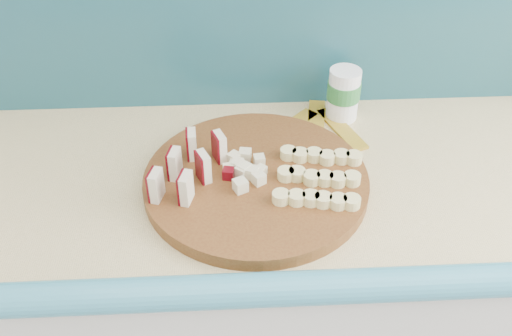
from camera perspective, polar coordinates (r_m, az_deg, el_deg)
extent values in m
cube|color=silver|center=(1.59, 15.35, -13.30)|extent=(2.20, 0.60, 0.88)
cube|color=#D1BB7A|center=(1.28, 18.76, -0.58)|extent=(2.20, 0.60, 0.03)
cube|color=teal|center=(1.08, 23.59, -10.71)|extent=(2.20, 0.06, 0.03)
cube|color=teal|center=(1.38, 17.36, 15.74)|extent=(2.20, 0.02, 0.50)
cylinder|color=#4F2711|center=(1.15, 0.00, -1.32)|extent=(0.53, 0.53, 0.03)
cube|color=beige|center=(1.08, -9.91, -1.73)|extent=(0.02, 0.04, 0.06)
cube|color=#4E050D|center=(1.09, -10.43, -1.68)|extent=(0.01, 0.04, 0.06)
cube|color=beige|center=(1.13, -8.07, 0.40)|extent=(0.02, 0.04, 0.06)
cube|color=#4E050D|center=(1.13, -8.56, 0.44)|extent=(0.01, 0.04, 0.06)
cube|color=beige|center=(1.18, -6.36, 2.36)|extent=(0.02, 0.04, 0.06)
cube|color=#4E050D|center=(1.18, -6.84, 2.40)|extent=(0.01, 0.04, 0.06)
cube|color=beige|center=(1.07, -6.96, -2.01)|extent=(0.02, 0.04, 0.06)
cube|color=#4E050D|center=(1.07, -7.49, -1.96)|extent=(0.01, 0.04, 0.06)
cube|color=beige|center=(1.12, -5.21, 0.15)|extent=(0.02, 0.04, 0.06)
cube|color=#4E050D|center=(1.12, -5.72, 0.20)|extent=(0.01, 0.04, 0.06)
cube|color=beige|center=(1.16, -3.61, 2.14)|extent=(0.02, 0.04, 0.06)
cube|color=#4E050D|center=(1.17, -4.10, 2.18)|extent=(0.01, 0.04, 0.06)
cube|color=#F9F3C7|center=(1.13, -0.88, -0.27)|extent=(0.02, 0.02, 0.02)
cube|color=#F9F3C7|center=(1.14, -0.46, -0.08)|extent=(0.02, 0.02, 0.02)
cube|color=#4E050D|center=(1.15, -0.26, 0.29)|extent=(0.02, 0.02, 0.02)
cube|color=#F9F3C7|center=(1.14, -1.05, 0.09)|extent=(0.02, 0.02, 0.02)
cube|color=#F9F3C7|center=(1.15, -1.20, 0.42)|extent=(0.02, 0.02, 0.02)
cube|color=#F9F3C7|center=(1.16, -1.70, 0.66)|extent=(0.02, 0.02, 0.02)
cube|color=#F9F3C7|center=(1.14, -1.77, 0.12)|extent=(0.02, 0.02, 0.02)
cube|color=#F9F3C7|center=(1.14, -2.33, 0.14)|extent=(0.02, 0.02, 0.02)
cube|color=#4E050D|center=(1.14, -2.93, -0.09)|extent=(0.02, 0.02, 0.02)
cube|color=#F9F3C7|center=(1.13, -2.15, -0.36)|extent=(0.02, 0.02, 0.02)
cube|color=#F9F3C7|center=(1.12, -2.38, -0.71)|extent=(0.02, 0.02, 0.02)
cube|color=#F9F3C7|center=(1.13, -1.61, -0.49)|extent=(0.02, 0.02, 0.02)
cube|color=#F9F3C7|center=(1.12, -1.50, -0.81)|extent=(0.02, 0.02, 0.02)
cube|color=#F9F3C7|center=(1.11, -1.03, -1.08)|extent=(0.02, 0.02, 0.02)
cube|color=#4E050D|center=(1.13, -1.00, -0.53)|extent=(0.02, 0.02, 0.02)
cube|color=#F9F3C7|center=(1.13, -0.46, -0.56)|extent=(0.02, 0.02, 0.02)
cylinder|color=#E2D68A|center=(1.08, 2.49, -2.91)|extent=(0.03, 0.03, 0.02)
cylinder|color=#E2D68A|center=(1.07, 3.93, -3.04)|extent=(0.03, 0.03, 0.02)
cylinder|color=#E2D68A|center=(1.07, 5.37, -3.16)|extent=(0.03, 0.03, 0.02)
cylinder|color=#E2D68A|center=(1.07, 6.81, -3.29)|extent=(0.03, 0.03, 0.02)
cylinder|color=#E2D68A|center=(1.07, 8.25, -3.41)|extent=(0.03, 0.03, 0.02)
cylinder|color=#E2D68A|center=(1.08, 9.69, -3.53)|extent=(0.03, 0.03, 0.02)
cylinder|color=#E2D68A|center=(1.13, 2.84, -0.63)|extent=(0.03, 0.03, 0.02)
cylinder|color=#E2D68A|center=(1.13, 4.21, -0.75)|extent=(0.03, 0.03, 0.02)
cylinder|color=#E2D68A|center=(1.13, 5.59, -0.87)|extent=(0.03, 0.03, 0.02)
cylinder|color=#E2D68A|center=(1.13, 6.96, -0.99)|extent=(0.03, 0.03, 0.02)
cylinder|color=#E2D68A|center=(1.13, 8.33, -1.10)|extent=(0.03, 0.03, 0.02)
cylinder|color=#E2D68A|center=(1.13, 9.70, -1.22)|extent=(0.03, 0.03, 0.02)
cylinder|color=#E2D68A|center=(1.18, 3.16, 1.44)|extent=(0.03, 0.03, 0.02)
cylinder|color=#E2D68A|center=(1.18, 4.47, 1.33)|extent=(0.03, 0.03, 0.02)
cylinder|color=#E2D68A|center=(1.18, 5.78, 1.22)|extent=(0.03, 0.03, 0.02)
cylinder|color=#E2D68A|center=(1.18, 7.09, 1.11)|extent=(0.03, 0.03, 0.02)
cylinder|color=#E2D68A|center=(1.18, 8.40, 1.00)|extent=(0.03, 0.03, 0.02)
cylinder|color=#E2D68A|center=(1.18, 9.71, 0.88)|extent=(0.03, 0.03, 0.02)
cylinder|color=white|center=(1.34, 8.73, 7.30)|extent=(0.07, 0.07, 0.12)
cylinder|color=#2D7C39|center=(1.33, 8.77, 7.67)|extent=(0.08, 0.08, 0.04)
cube|color=gold|center=(1.32, 3.34, 4.06)|extent=(0.15, 0.15, 0.01)
cube|color=gold|center=(1.34, 6.03, 4.65)|extent=(0.07, 0.18, 0.01)
cube|color=gold|center=(1.33, 8.55, 3.90)|extent=(0.10, 0.18, 0.01)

